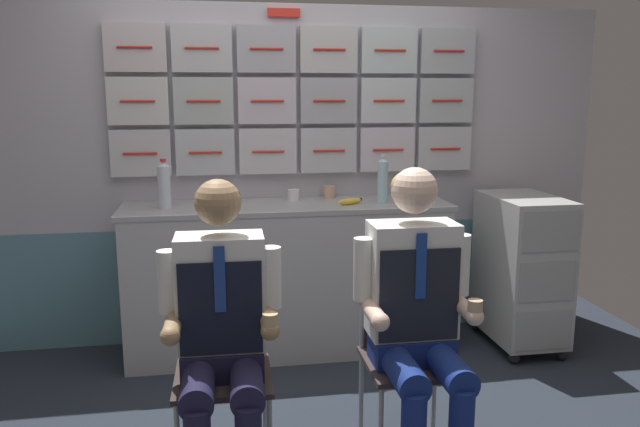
{
  "coord_description": "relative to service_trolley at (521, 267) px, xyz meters",
  "views": [
    {
      "loc": [
        -0.46,
        -2.66,
        1.6
      ],
      "look_at": [
        0.02,
        0.18,
        1.05
      ],
      "focal_mm": 35.18,
      "sensor_mm": 36.0,
      "label": 1
    }
  ],
  "objects": [
    {
      "name": "galley_bulkhead",
      "position": [
        -1.43,
        0.46,
        0.6
      ],
      "size": [
        4.2,
        0.14,
        2.15
      ],
      "color": "#B8B5C0",
      "rests_on": "ground"
    },
    {
      "name": "galley_counter",
      "position": [
        -1.47,
        0.18,
        -0.05
      ],
      "size": [
        1.99,
        0.53,
        0.94
      ],
      "color": "#AEADAF",
      "rests_on": "ground"
    },
    {
      "name": "service_trolley",
      "position": [
        0.0,
        0.0,
        0.0
      ],
      "size": [
        0.4,
        0.65,
        0.97
      ],
      "color": "black",
      "rests_on": "ground"
    },
    {
      "name": "folding_chair_left",
      "position": [
        -1.89,
        -1.0,
        0.0
      ],
      "size": [
        0.41,
        0.41,
        0.85
      ],
      "color": "#A8AAAF",
      "rests_on": "ground"
    },
    {
      "name": "crew_member_left",
      "position": [
        -1.89,
        -1.16,
        0.18
      ],
      "size": [
        0.5,
        0.61,
        1.27
      ],
      "color": "black",
      "rests_on": "ground"
    },
    {
      "name": "folding_chair_right",
      "position": [
        -1.07,
        -1.0,
        0.0
      ],
      "size": [
        0.4,
        0.41,
        0.85
      ],
      "color": "#A8AAAF",
      "rests_on": "ground"
    },
    {
      "name": "crew_member_right",
      "position": [
        -1.08,
        -1.16,
        0.2
      ],
      "size": [
        0.52,
        0.63,
        1.3
      ],
      "color": "black",
      "rests_on": "ground"
    },
    {
      "name": "water_bottle_tall",
      "position": [
        -0.88,
        0.12,
        0.56
      ],
      "size": [
        0.07,
        0.07,
        0.3
      ],
      "color": "#ACD5E3",
      "rests_on": "galley_counter"
    },
    {
      "name": "sparkling_bottle_green",
      "position": [
        -2.19,
        0.14,
        0.56
      ],
      "size": [
        0.08,
        0.08,
        0.29
      ],
      "color": "silver",
      "rests_on": "galley_counter"
    },
    {
      "name": "espresso_cup_small",
      "position": [
        -0.74,
        0.34,
        0.45
      ],
      "size": [
        0.06,
        0.06,
        0.06
      ],
      "color": "tan",
      "rests_on": "galley_counter"
    },
    {
      "name": "coffee_cup_white",
      "position": [
        -1.41,
        0.32,
        0.45
      ],
      "size": [
        0.08,
        0.08,
        0.07
      ],
      "color": "white",
      "rests_on": "galley_counter"
    },
    {
      "name": "paper_cup_blue",
      "position": [
        -1.92,
        0.02,
        0.45
      ],
      "size": [
        0.06,
        0.06,
        0.06
      ],
      "color": "silver",
      "rests_on": "galley_counter"
    },
    {
      "name": "paper_cup_tan",
      "position": [
        -1.17,
        0.36,
        0.46
      ],
      "size": [
        0.07,
        0.07,
        0.08
      ],
      "color": "tan",
      "rests_on": "galley_counter"
    },
    {
      "name": "snack_banana",
      "position": [
        -1.1,
        0.1,
        0.44
      ],
      "size": [
        0.17,
        0.1,
        0.04
      ],
      "color": "yellow",
      "rests_on": "galley_counter"
    }
  ]
}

